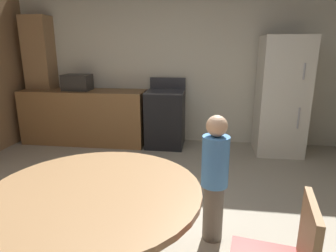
{
  "coord_description": "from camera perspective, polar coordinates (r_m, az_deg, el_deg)",
  "views": [
    {
      "loc": [
        0.56,
        -2.03,
        1.6
      ],
      "look_at": [
        0.17,
        0.76,
        0.83
      ],
      "focal_mm": 31.02,
      "sensor_mm": 36.0,
      "label": 1
    }
  ],
  "objects": [
    {
      "name": "ground_plane",
      "position": [
        2.64,
        -6.35,
        -22.06
      ],
      "size": [
        14.0,
        14.0,
        0.0
      ],
      "primitive_type": "plane",
      "color": "#A89E89"
    },
    {
      "name": "wall_back",
      "position": [
        5.0,
        1.58,
        12.45
      ],
      "size": [
        5.68,
        0.12,
        2.7
      ],
      "primitive_type": "cube",
      "color": "silver",
      "rests_on": "ground"
    },
    {
      "name": "kitchen_counter",
      "position": [
        5.14,
        -15.97,
        1.79
      ],
      "size": [
        2.07,
        0.6,
        0.9
      ],
      "primitive_type": "cube",
      "color": "olive",
      "rests_on": "ground"
    },
    {
      "name": "pantry_column",
      "position": [
        5.58,
        -23.46,
        8.41
      ],
      "size": [
        0.44,
        0.36,
        2.1
      ],
      "primitive_type": "cube",
      "color": "#9E754C",
      "rests_on": "ground"
    },
    {
      "name": "oven_range",
      "position": [
        4.76,
        -0.5,
        1.53
      ],
      "size": [
        0.6,
        0.6,
        1.1
      ],
      "color": "black",
      "rests_on": "ground"
    },
    {
      "name": "refrigerator",
      "position": [
        4.7,
        21.38,
        5.46
      ],
      "size": [
        0.68,
        0.68,
        1.76
      ],
      "color": "silver",
      "rests_on": "ground"
    },
    {
      "name": "microwave",
      "position": [
        5.08,
        -17.41,
        8.18
      ],
      "size": [
        0.44,
        0.32,
        0.26
      ],
      "primitive_type": "cube",
      "color": "#2D2B28",
      "rests_on": "kitchen_counter"
    },
    {
      "name": "dining_table",
      "position": [
        1.94,
        -13.94,
        -15.91
      ],
      "size": [
        1.31,
        1.31,
        0.76
      ],
      "color": "#9E754C",
      "rests_on": "ground"
    },
    {
      "name": "person_child",
      "position": [
        2.43,
        9.14,
        -9.72
      ],
      "size": [
        0.31,
        0.31,
        1.09
      ],
      "rotation": [
        0.0,
        0.0,
        3.88
      ],
      "color": "#665B51",
      "rests_on": "ground"
    }
  ]
}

